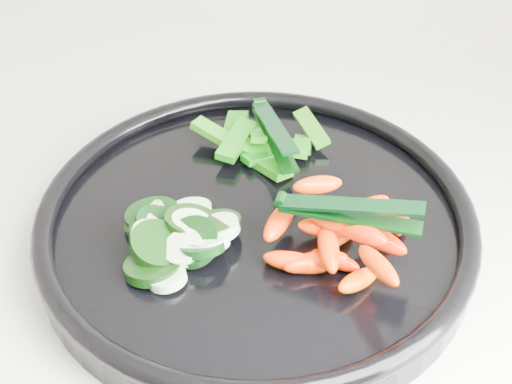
% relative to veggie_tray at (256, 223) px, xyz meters
% --- Properties ---
extents(veggie_tray, '(0.46, 0.46, 0.04)m').
position_rel_veggie_tray_xyz_m(veggie_tray, '(0.00, 0.00, 0.00)').
color(veggie_tray, black).
rests_on(veggie_tray, counter).
extents(cucumber_pile, '(0.12, 0.12, 0.04)m').
position_rel_veggie_tray_xyz_m(cucumber_pile, '(-0.05, -0.05, 0.01)').
color(cucumber_pile, black).
rests_on(cucumber_pile, veggie_tray).
extents(carrot_pile, '(0.12, 0.14, 0.05)m').
position_rel_veggie_tray_xyz_m(carrot_pile, '(0.07, -0.02, 0.02)').
color(carrot_pile, '#F45200').
rests_on(carrot_pile, veggie_tray).
extents(pepper_pile, '(0.13, 0.10, 0.03)m').
position_rel_veggie_tray_xyz_m(pepper_pile, '(-0.03, 0.10, 0.01)').
color(pepper_pile, '#0A6709').
rests_on(pepper_pile, veggie_tray).
extents(tong_carrot, '(0.11, 0.02, 0.02)m').
position_rel_veggie_tray_xyz_m(tong_carrot, '(0.08, -0.02, 0.05)').
color(tong_carrot, black).
rests_on(tong_carrot, carrot_pile).
extents(tong_pepper, '(0.08, 0.10, 0.02)m').
position_rel_veggie_tray_xyz_m(tong_pepper, '(-0.02, 0.10, 0.03)').
color(tong_pepper, black).
rests_on(tong_pepper, pepper_pile).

